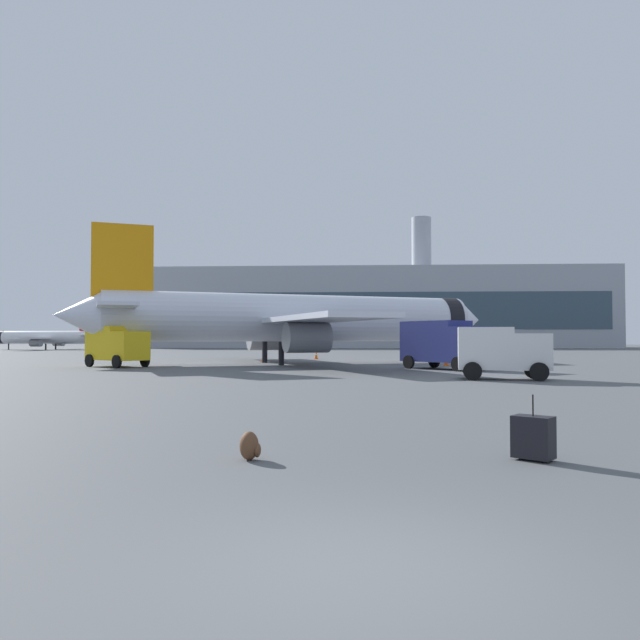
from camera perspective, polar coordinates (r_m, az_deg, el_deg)
The scene contains 13 objects.
ground_plane at distance 5.93m, azimuth 4.24°, elevation -21.85°, with size 400.00×400.00×0.00m, color #515456.
airplane_at_gate at distance 50.41m, azimuth -2.42°, elevation 0.15°, with size 34.03×31.25×10.50m.
airplane_taxiing at distance 122.02m, azimuth -23.83°, elevation -1.46°, with size 21.64×19.58×6.35m.
service_truck at distance 46.94m, azimuth -18.12°, elevation -2.14°, with size 5.20×4.55×2.90m.
fuel_truck at distance 41.81m, azimuth 11.29°, elevation -2.03°, with size 5.73×6.12×3.20m.
cargo_van at distance 32.27m, azimuth 16.32°, elevation -2.68°, with size 4.64×2.87×2.60m.
safety_cone_near at distance 61.34m, azimuth -0.35°, elevation -3.23°, with size 0.44×0.44×0.79m.
safety_cone_mid at distance 47.70m, azimuth 11.48°, elevation -3.63°, with size 0.44×0.44×0.82m.
safety_cone_far at distance 54.01m, azimuth -5.22°, elevation -3.48°, with size 0.44×0.44×0.71m.
safety_cone_outer at distance 56.13m, azimuth 8.40°, elevation -3.42°, with size 0.44×0.44×0.66m.
rolling_suitcase at distance 11.21m, azimuth 18.94°, elevation -10.09°, with size 0.75×0.70×1.10m.
traveller_backpack at distance 10.73m, azimuth -6.42°, elevation -11.41°, with size 0.36×0.40×0.48m.
terminal_building at distance 141.52m, azimuth 4.00°, elevation 1.05°, with size 107.00×21.59×29.42m.
Camera 1 is at (-0.08, -5.57, 2.05)m, focal length 34.96 mm.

